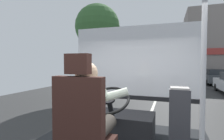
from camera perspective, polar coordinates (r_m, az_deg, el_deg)
ground at (r=10.82m, az=14.76°, el=-8.49°), size 18.00×44.00×0.06m
driver_seat at (r=1.76m, az=-9.30°, el=-19.92°), size 0.48×0.48×1.29m
bus_driver at (r=1.80m, az=-7.59°, el=-13.54°), size 0.73×0.58×0.79m
steering_console at (r=2.89m, az=2.19°, el=-17.46°), size 1.10×1.03×0.86m
handrail_pole at (r=1.69m, az=27.86°, el=-6.13°), size 0.04×0.04×1.93m
fare_box at (r=2.41m, az=21.24°, el=-16.03°), size 0.24×0.27×0.91m
windshield_panel at (r=3.50m, az=7.16°, el=-0.30°), size 2.50×0.08×1.48m
street_tree at (r=10.13m, az=-4.84°, el=13.91°), size 2.52×2.52×5.33m
parked_car_charcoal at (r=18.70m, az=30.98°, el=-1.86°), size 1.86×4.00×1.43m
parked_car_blue at (r=23.92m, az=28.05°, el=-1.04°), size 1.90×4.42×1.35m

